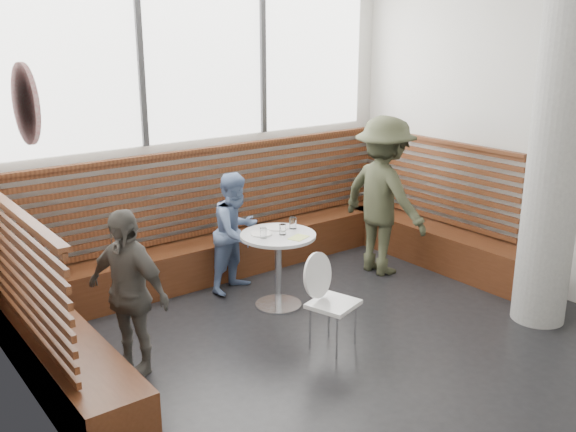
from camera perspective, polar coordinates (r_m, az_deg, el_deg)
room at (r=5.26m, az=6.57°, el=3.80°), size 5.00×5.00×3.20m
booth at (r=6.94m, az=-3.86°, el=-3.23°), size 5.00×2.50×1.44m
concrete_column at (r=6.34m, az=22.73°, el=4.79°), size 0.50×0.50×3.20m
wall_art at (r=4.27m, az=-22.31°, el=9.21°), size 0.03×0.50×0.50m
cafe_table at (r=6.42m, az=-0.88°, el=-3.47°), size 0.75×0.75×0.78m
cafe_chair at (r=5.68m, az=3.63°, el=-6.85°), size 0.41×0.40×0.85m
adult_man at (r=7.32m, az=8.50°, el=1.76°), size 0.69×1.18×1.81m
child_back at (r=6.83m, az=-4.62°, el=-1.45°), size 0.75×0.66×1.30m
child_left at (r=5.32m, az=-14.08°, el=-6.66°), size 0.62×0.89×1.40m
plate_near at (r=6.33m, az=-2.39°, el=-1.60°), size 0.21×0.21×0.01m
plate_far at (r=6.51m, az=-0.98°, el=-1.06°), size 0.21×0.21×0.02m
glass_left at (r=6.21m, az=-2.20°, el=-1.51°), size 0.07×0.07×0.10m
glass_mid at (r=6.31m, az=-0.49°, el=-1.20°), size 0.07×0.07×0.10m
glass_right at (r=6.50m, az=0.43°, el=-0.62°), size 0.07×0.07×0.12m
menu_card at (r=6.23m, az=0.94°, el=-1.93°), size 0.24×0.20×0.00m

